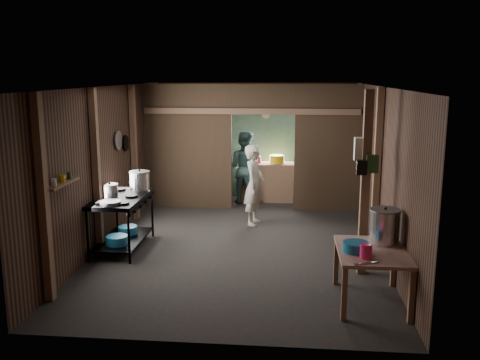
# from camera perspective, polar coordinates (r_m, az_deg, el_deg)

# --- Properties ---
(floor) EXTENTS (4.50, 7.00, 0.00)m
(floor) POSITION_cam_1_polar(r_m,az_deg,el_deg) (9.04, 0.12, -6.59)
(floor) COLOR black
(floor) RESTS_ON ground
(ceiling) EXTENTS (4.50, 7.00, 0.00)m
(ceiling) POSITION_cam_1_polar(r_m,az_deg,el_deg) (8.59, 0.13, 10.12)
(ceiling) COLOR #3F3D3B
(ceiling) RESTS_ON ground
(wall_back) EXTENTS (4.50, 0.00, 2.60)m
(wall_back) POSITION_cam_1_polar(r_m,az_deg,el_deg) (12.17, 1.64, 4.40)
(wall_back) COLOR #4D3426
(wall_back) RESTS_ON ground
(wall_front) EXTENTS (4.50, 0.00, 2.60)m
(wall_front) POSITION_cam_1_polar(r_m,az_deg,el_deg) (5.33, -3.34, -4.97)
(wall_front) COLOR #4D3426
(wall_front) RESTS_ON ground
(wall_left) EXTENTS (0.00, 7.00, 2.60)m
(wall_left) POSITION_cam_1_polar(r_m,az_deg,el_deg) (9.20, -13.98, 1.73)
(wall_left) COLOR #4D3426
(wall_left) RESTS_ON ground
(wall_right) EXTENTS (0.00, 7.00, 2.60)m
(wall_right) POSITION_cam_1_polar(r_m,az_deg,el_deg) (8.81, 14.87, 1.26)
(wall_right) COLOR #4D3426
(wall_right) RESTS_ON ground
(partition_left) EXTENTS (1.85, 0.10, 2.60)m
(partition_left) POSITION_cam_1_polar(r_m,az_deg,el_deg) (11.06, -5.69, 3.63)
(partition_left) COLOR #432F20
(partition_left) RESTS_ON floor
(partition_right) EXTENTS (1.35, 0.10, 2.60)m
(partition_right) POSITION_cam_1_polar(r_m,az_deg,el_deg) (10.89, 9.50, 3.40)
(partition_right) COLOR #432F20
(partition_right) RESTS_ON floor
(partition_header) EXTENTS (1.30, 0.10, 0.60)m
(partition_header) POSITION_cam_1_polar(r_m,az_deg,el_deg) (10.78, 2.55, 8.81)
(partition_header) COLOR #432F20
(partition_header) RESTS_ON wall_back
(turquoise_panel) EXTENTS (4.40, 0.06, 2.50)m
(turquoise_panel) POSITION_cam_1_polar(r_m,az_deg,el_deg) (12.12, 1.62, 4.13)
(turquoise_panel) COLOR #6FA39A
(turquoise_panel) RESTS_ON wall_back
(back_counter) EXTENTS (1.20, 0.50, 0.85)m
(back_counter) POSITION_cam_1_polar(r_m,az_deg,el_deg) (11.76, 2.90, -0.19)
(back_counter) COLOR #845E45
(back_counter) RESTS_ON floor
(wall_clock) EXTENTS (0.20, 0.03, 0.20)m
(wall_clock) POSITION_cam_1_polar(r_m,az_deg,el_deg) (12.00, 2.82, 7.17)
(wall_clock) COLOR white
(wall_clock) RESTS_ON wall_back
(post_left_a) EXTENTS (0.10, 0.12, 2.60)m
(post_left_a) POSITION_cam_1_polar(r_m,az_deg,el_deg) (6.82, -20.58, -2.03)
(post_left_a) COLOR #845E45
(post_left_a) RESTS_ON floor
(post_left_b) EXTENTS (0.10, 0.12, 2.60)m
(post_left_b) POSITION_cam_1_polar(r_m,az_deg,el_deg) (8.44, -15.30, 0.80)
(post_left_b) COLOR #845E45
(post_left_b) RESTS_ON floor
(post_left_c) EXTENTS (0.10, 0.12, 2.60)m
(post_left_c) POSITION_cam_1_polar(r_m,az_deg,el_deg) (10.30, -11.43, 2.87)
(post_left_c) COLOR #845E45
(post_left_c) RESTS_ON floor
(post_right) EXTENTS (0.10, 0.12, 2.60)m
(post_right) POSITION_cam_1_polar(r_m,az_deg,el_deg) (8.60, 14.62, 1.03)
(post_right) COLOR #845E45
(post_right) RESTS_ON floor
(post_free) EXTENTS (0.12, 0.12, 2.60)m
(post_free) POSITION_cam_1_polar(r_m,az_deg,el_deg) (7.48, 13.43, -0.45)
(post_free) COLOR #845E45
(post_free) RESTS_ON floor
(cross_beam) EXTENTS (4.40, 0.12, 0.12)m
(cross_beam) POSITION_cam_1_polar(r_m,az_deg,el_deg) (10.76, 1.18, 7.48)
(cross_beam) COLOR #845E45
(cross_beam) RESTS_ON wall_left
(pan_lid_big) EXTENTS (0.03, 0.34, 0.34)m
(pan_lid_big) POSITION_cam_1_polar(r_m,az_deg,el_deg) (9.51, -13.06, 4.22)
(pan_lid_big) COLOR gray
(pan_lid_big) RESTS_ON wall_left
(pan_lid_small) EXTENTS (0.03, 0.30, 0.30)m
(pan_lid_small) POSITION_cam_1_polar(r_m,az_deg,el_deg) (9.90, -12.31, 3.95)
(pan_lid_small) COLOR black
(pan_lid_small) RESTS_ON wall_left
(wall_shelf) EXTENTS (0.14, 0.80, 0.03)m
(wall_shelf) POSITION_cam_1_polar(r_m,az_deg,el_deg) (7.23, -18.71, -0.35)
(wall_shelf) COLOR #845E45
(wall_shelf) RESTS_ON wall_left
(jar_white) EXTENTS (0.07, 0.07, 0.10)m
(jar_white) POSITION_cam_1_polar(r_m,az_deg,el_deg) (6.99, -19.57, -0.25)
(jar_white) COLOR white
(jar_white) RESTS_ON wall_shelf
(jar_yellow) EXTENTS (0.08, 0.08, 0.10)m
(jar_yellow) POSITION_cam_1_polar(r_m,az_deg,el_deg) (7.22, -18.74, 0.15)
(jar_yellow) COLOR yellow
(jar_yellow) RESTS_ON wall_shelf
(jar_green) EXTENTS (0.06, 0.06, 0.10)m
(jar_green) POSITION_cam_1_polar(r_m,az_deg,el_deg) (7.41, -18.06, 0.49)
(jar_green) COLOR #2A5128
(jar_green) RESTS_ON wall_shelf
(bag_white) EXTENTS (0.22, 0.15, 0.32)m
(bag_white) POSITION_cam_1_polar(r_m,az_deg,el_deg) (7.47, 13.14, 3.29)
(bag_white) COLOR white
(bag_white) RESTS_ON post_free
(bag_green) EXTENTS (0.16, 0.12, 0.24)m
(bag_green) POSITION_cam_1_polar(r_m,az_deg,el_deg) (7.38, 14.14, 1.73)
(bag_green) COLOR #2A5128
(bag_green) RESTS_ON post_free
(bag_black) EXTENTS (0.14, 0.10, 0.20)m
(bag_black) POSITION_cam_1_polar(r_m,az_deg,el_deg) (7.35, 13.07, 1.34)
(bag_black) COLOR black
(bag_black) RESTS_ON post_free
(gas_range) EXTENTS (0.76, 1.47, 0.87)m
(gas_range) POSITION_cam_1_polar(r_m,az_deg,el_deg) (8.73, -12.66, -4.56)
(gas_range) COLOR black
(gas_range) RESTS_ON floor
(prep_table) EXTENTS (0.84, 1.15, 0.68)m
(prep_table) POSITION_cam_1_polar(r_m,az_deg,el_deg) (6.82, 14.02, -10.08)
(prep_table) COLOR tan
(prep_table) RESTS_ON floor
(stove_pot_large) EXTENTS (0.41, 0.41, 0.35)m
(stove_pot_large) POSITION_cam_1_polar(r_m,az_deg,el_deg) (9.01, -10.83, -0.14)
(stove_pot_large) COLOR silver
(stove_pot_large) RESTS_ON gas_range
(stove_pot_med) EXTENTS (0.28, 0.28, 0.23)m
(stove_pot_med) POSITION_cam_1_polar(r_m,az_deg,el_deg) (8.63, -13.95, -1.18)
(stove_pot_med) COLOR silver
(stove_pot_med) RESTS_ON gas_range
(frying_pan) EXTENTS (0.34, 0.55, 0.07)m
(frying_pan) POSITION_cam_1_polar(r_m,az_deg,el_deg) (8.15, -13.89, -2.41)
(frying_pan) COLOR gray
(frying_pan) RESTS_ON gas_range
(blue_tub_front) EXTENTS (0.34, 0.34, 0.14)m
(blue_tub_front) POSITION_cam_1_polar(r_m,az_deg,el_deg) (8.52, -13.22, -6.36)
(blue_tub_front) COLOR #18658F
(blue_tub_front) RESTS_ON gas_range
(blue_tub_back) EXTENTS (0.32, 0.32, 0.13)m
(blue_tub_back) POSITION_cam_1_polar(r_m,az_deg,el_deg) (9.03, -12.08, -5.32)
(blue_tub_back) COLOR #18658F
(blue_tub_back) RESTS_ON gas_range
(stock_pot) EXTENTS (0.46, 0.46, 0.46)m
(stock_pot) POSITION_cam_1_polar(r_m,az_deg,el_deg) (6.96, 15.41, -4.91)
(stock_pot) COLOR silver
(stock_pot) RESTS_ON prep_table
(wash_basin) EXTENTS (0.41, 0.41, 0.12)m
(wash_basin) POSITION_cam_1_polar(r_m,az_deg,el_deg) (6.58, 12.47, -7.10)
(wash_basin) COLOR #18658F
(wash_basin) RESTS_ON prep_table
(pink_bucket) EXTENTS (0.17, 0.17, 0.17)m
(pink_bucket) POSITION_cam_1_polar(r_m,az_deg,el_deg) (6.37, 13.51, -7.52)
(pink_bucket) COLOR #F9246A
(pink_bucket) RESTS_ON prep_table
(knife) EXTENTS (0.29, 0.14, 0.01)m
(knife) POSITION_cam_1_polar(r_m,az_deg,el_deg) (6.22, 13.50, -8.77)
(knife) COLOR silver
(knife) RESTS_ON prep_table
(yellow_tub) EXTENTS (0.32, 0.32, 0.18)m
(yellow_tub) POSITION_cam_1_polar(r_m,az_deg,el_deg) (11.66, 4.00, 2.27)
(yellow_tub) COLOR yellow
(yellow_tub) RESTS_ON back_counter
(red_cup) EXTENTS (0.13, 0.13, 0.15)m
(red_cup) POSITION_cam_1_polar(r_m,az_deg,el_deg) (11.68, 1.98, 2.22)
(red_cup) COLOR red
(red_cup) RESTS_ON back_counter
(cook) EXTENTS (0.46, 0.61, 1.51)m
(cook) POSITION_cam_1_polar(r_m,az_deg,el_deg) (9.83, 1.56, -0.54)
(cook) COLOR beige
(cook) RESTS_ON floor
(worker_back) EXTENTS (0.89, 0.76, 1.59)m
(worker_back) POSITION_cam_1_polar(r_m,az_deg,el_deg) (11.47, 0.45, 1.41)
(worker_back) COLOR #426D69
(worker_back) RESTS_ON floor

